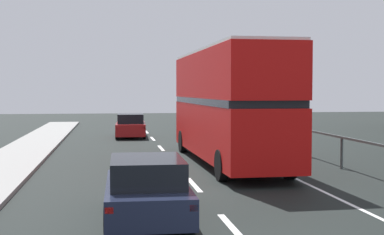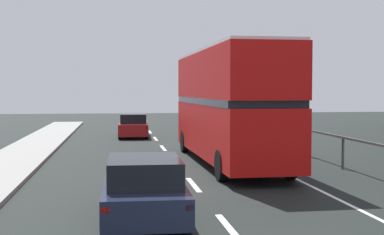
% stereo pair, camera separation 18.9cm
% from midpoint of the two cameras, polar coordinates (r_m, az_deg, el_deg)
% --- Properties ---
extents(lane_paint_markings, '(3.60, 46.00, 0.01)m').
position_cam_midpoint_polar(lane_paint_markings, '(17.42, 7.14, -6.61)').
color(lane_paint_markings, silver).
rests_on(lane_paint_markings, ground).
extents(bridge_side_railing, '(0.10, 42.00, 1.20)m').
position_cam_midpoint_polar(bridge_side_railing, '(18.87, 18.02, -3.07)').
color(bridge_side_railing, '#485453').
rests_on(bridge_side_railing, ground).
extents(double_decker_bus_red, '(2.68, 11.17, 4.43)m').
position_cam_midpoint_polar(double_decker_bus_red, '(21.15, 4.10, 1.51)').
color(double_decker_bus_red, red).
rests_on(double_decker_bus_red, ground).
extents(hatchback_car_near, '(1.88, 4.15, 1.39)m').
position_cam_midpoint_polar(hatchback_car_near, '(12.20, -4.62, -7.55)').
color(hatchback_car_near, '#181D32').
rests_on(hatchback_car_near, ground).
extents(sedan_car_ahead, '(1.93, 4.30, 1.44)m').
position_cam_midpoint_polar(sedan_car_ahead, '(33.31, -6.01, -0.89)').
color(sedan_car_ahead, maroon).
rests_on(sedan_car_ahead, ground).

